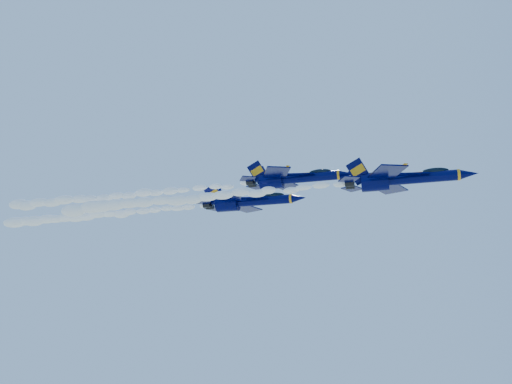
# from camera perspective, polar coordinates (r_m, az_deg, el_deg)

# --- Properties ---
(jet_lead) EXTENTS (16.11, 13.22, 5.99)m
(jet_lead) POSITION_cam_1_polar(r_m,az_deg,el_deg) (65.85, 16.24, 1.45)
(jet_lead) COLOR #000233
(smoke_trail_jet_lead) EXTENTS (42.46, 1.92, 1.73)m
(smoke_trail_jet_lead) POSITION_cam_1_polar(r_m,az_deg,el_deg) (71.16, -6.94, -0.71)
(smoke_trail_jet_lead) COLOR white
(jet_second) EXTENTS (15.53, 12.74, 5.77)m
(jet_second) POSITION_cam_1_polar(r_m,az_deg,el_deg) (71.82, 4.20, 1.55)
(jet_second) COLOR #000233
(smoke_trail_jet_second) EXTENTS (42.46, 1.85, 1.67)m
(smoke_trail_jet_second) POSITION_cam_1_polar(r_m,az_deg,el_deg) (81.85, -15.23, -0.41)
(smoke_trail_jet_second) COLOR white
(jet_third) EXTENTS (18.22, 14.94, 6.77)m
(jet_third) POSITION_cam_1_polar(r_m,az_deg,el_deg) (86.60, -0.99, -1.10)
(jet_third) COLOR #000233
(smoke_trail_jet_third) EXTENTS (42.46, 2.18, 1.96)m
(smoke_trail_jet_third) POSITION_cam_1_polar(r_m,az_deg,el_deg) (98.79, -17.30, -2.49)
(smoke_trail_jet_third) COLOR white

